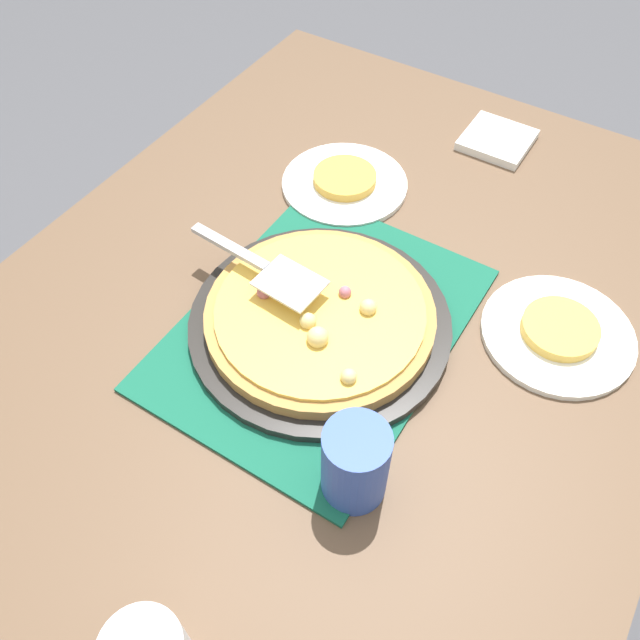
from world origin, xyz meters
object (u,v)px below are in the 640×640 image
pizza_pan (320,323)px  served_slice_left (345,178)px  plate_far_right (558,334)px  pizza_server (265,267)px  served_slice_right (560,329)px  plate_near_left (345,184)px  pizza (320,315)px  cup_near (355,463)px  napkin_stack (497,140)px

pizza_pan → served_slice_left: bearing=24.2°
plate_far_right → pizza_server: pizza_server is taller
served_slice_right → plate_near_left: bearing=74.2°
pizza_pan → pizza: 0.02m
served_slice_right → cup_near: 0.38m
pizza → pizza_server: pizza_server is taller
pizza_pan → cup_near: (-0.19, -0.16, 0.05)m
pizza_pan → cup_near: cup_near is taller
pizza_pan → pizza_server: size_ratio=1.63×
plate_near_left → plate_far_right: (-0.12, -0.43, 0.00)m
pizza → plate_far_right: bearing=-60.2°
plate_near_left → napkin_stack: 0.31m
plate_near_left → napkin_stack: bearing=-35.1°
pizza → served_slice_left: size_ratio=3.00×
served_slice_left → pizza_pan: bearing=-155.8°
plate_far_right → pizza_server: bearing=112.3°
plate_near_left → pizza_server: (-0.28, -0.03, 0.07)m
pizza_pan → plate_near_left: (0.29, 0.13, -0.01)m
served_slice_right → pizza: bearing=119.8°
pizza_server → cup_near: bearing=-126.4°
pizza → served_slice_right: 0.34m
pizza_pan → plate_far_right: (0.17, -0.30, -0.01)m
plate_near_left → plate_far_right: size_ratio=1.00×
plate_far_right → served_slice_left: (0.12, 0.43, 0.01)m
served_slice_left → napkin_stack: (0.26, -0.18, -0.01)m
pizza_pan → napkin_stack: 0.55m
pizza_pan → plate_far_right: size_ratio=1.73×
served_slice_right → pizza_server: bearing=112.3°
plate_near_left → plate_far_right: bearing=-105.8°
plate_far_right → pizza_server: size_ratio=0.95×
plate_far_right → napkin_stack: size_ratio=1.83×
plate_near_left → served_slice_left: (0.00, 0.00, 0.01)m
plate_near_left → pizza_server: bearing=-173.2°
pizza → pizza_server: size_ratio=1.42×
pizza → served_slice_right: (0.17, -0.30, -0.02)m
plate_far_right → cup_near: size_ratio=1.83×
plate_far_right → napkin_stack: napkin_stack is taller
pizza_pan → pizza_server: 0.11m
cup_near → pizza_server: (0.19, 0.26, 0.01)m
served_slice_left → cup_near: cup_near is taller
served_slice_left → napkin_stack: 0.31m
plate_far_right → pizza_pan: bearing=119.7°
cup_near → pizza_pan: bearing=41.5°
pizza_pan → napkin_stack: size_ratio=3.17×
pizza_pan → cup_near: 0.25m
plate_near_left → served_slice_left: served_slice_left is taller
pizza → cup_near: (-0.18, -0.16, 0.03)m
plate_far_right → served_slice_left: 0.45m
pizza_pan → pizza_server: pizza_server is taller
cup_near → napkin_stack: 0.74m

